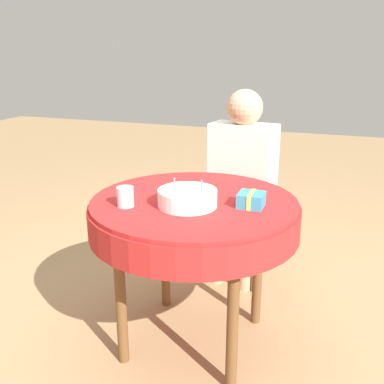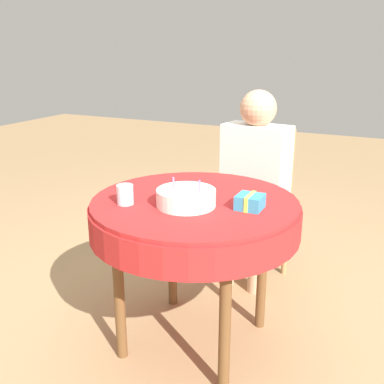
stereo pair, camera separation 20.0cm
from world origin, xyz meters
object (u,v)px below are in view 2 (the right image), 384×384
at_px(person, 254,170).
at_px(gift_box, 250,202).
at_px(chair, 259,199).
at_px(drinking_glass, 125,195).
at_px(birthday_cake, 186,198).

xyz_separation_m(person, gift_box, (0.22, -0.73, 0.06)).
bearing_deg(chair, drinking_glass, -99.84).
xyz_separation_m(chair, person, (-0.01, -0.09, 0.21)).
height_order(person, birthday_cake, person).
relative_size(drinking_glass, gift_box, 0.76).
distance_m(person, gift_box, 0.77).
bearing_deg(gift_box, birthday_cake, -162.59).
bearing_deg(chair, person, -90.00).
xyz_separation_m(person, birthday_cake, (-0.05, -0.81, 0.07)).
distance_m(birthday_cake, gift_box, 0.28).
bearing_deg(person, chair, 90.00).
relative_size(person, drinking_glass, 13.54).
xyz_separation_m(person, drinking_glass, (-0.30, -0.91, 0.07)).
distance_m(person, drinking_glass, 0.96).
xyz_separation_m(drinking_glass, gift_box, (0.52, 0.18, -0.01)).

